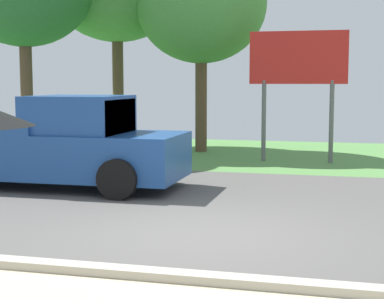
{
  "coord_description": "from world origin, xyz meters",
  "views": [
    {
      "loc": [
        1.86,
        -8.2,
        2.16
      ],
      "look_at": [
        -0.46,
        1.0,
        1.1
      ],
      "focal_mm": 56.92,
      "sensor_mm": 36.0,
      "label": 1
    }
  ],
  "objects": [
    {
      "name": "roadside_billboard",
      "position": [
        0.61,
        8.33,
        2.55
      ],
      "size": [
        2.6,
        0.12,
        3.5
      ],
      "color": "slate",
      "rests_on": "ground_plane"
    },
    {
      "name": "tree_center_back",
      "position": [
        -2.47,
        10.12,
        4.5
      ],
      "size": [
        3.98,
        3.98,
        6.33
      ],
      "color": "brown",
      "rests_on": "ground_plane"
    },
    {
      "name": "ground_plane",
      "position": [
        0.0,
        2.95,
        -0.05
      ],
      "size": [
        40.0,
        22.0,
        0.2
      ],
      "color": "#565451"
    },
    {
      "name": "pickup_truck",
      "position": [
        -3.83,
        3.17,
        0.87
      ],
      "size": [
        5.2,
        2.28,
        1.88
      ],
      "rotation": [
        0.0,
        0.0,
        0.12
      ],
      "color": "#1E478C",
      "rests_on": "ground_plane"
    }
  ]
}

